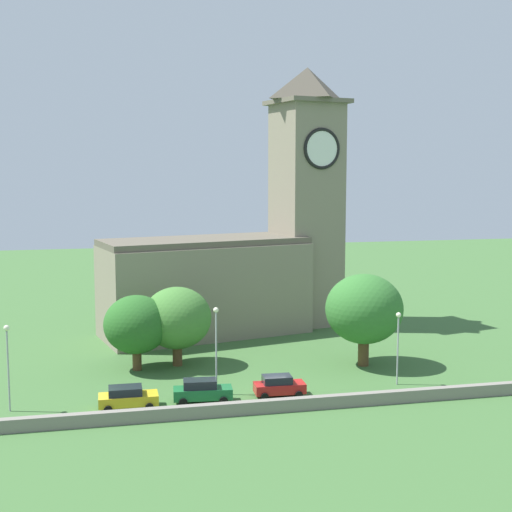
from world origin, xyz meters
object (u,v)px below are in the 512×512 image
at_px(streetlamp_west_mid, 216,337).
at_px(tree_by_tower, 364,309).
at_px(church, 245,250).
at_px(streetlamp_west_end, 8,354).
at_px(tree_riverside_west, 136,325).
at_px(car_yellow, 128,397).
at_px(car_green, 202,391).
at_px(streetlamp_central, 398,336).
at_px(tree_churchyard, 177,318).
at_px(car_red, 279,386).

bearing_deg(streetlamp_west_mid, tree_by_tower, 20.36).
distance_m(church, streetlamp_west_end, 33.52).
bearing_deg(tree_riverside_west, streetlamp_west_end, -137.47).
relative_size(church, car_yellow, 6.57).
xyz_separation_m(car_green, streetlamp_central, (17.10, 1.03, 3.34)).
bearing_deg(tree_churchyard, tree_by_tower, -12.71).
bearing_deg(tree_churchyard, streetlamp_central, -29.77).
bearing_deg(tree_by_tower, tree_churchyard, 167.29).
height_order(streetlamp_west_mid, streetlamp_central, streetlamp_west_mid).
height_order(car_yellow, car_green, car_green).
relative_size(streetlamp_west_mid, tree_riverside_west, 1.04).
relative_size(car_yellow, streetlamp_west_mid, 0.63).
xyz_separation_m(streetlamp_west_mid, tree_riverside_west, (-5.96, 8.73, -0.57)).
height_order(streetlamp_central, tree_churchyard, tree_churchyard).
xyz_separation_m(car_green, tree_by_tower, (16.45, 7.34, 4.47)).
bearing_deg(streetlamp_west_mid, car_yellow, -165.38).
bearing_deg(streetlamp_central, church, 109.52).
height_order(car_yellow, streetlamp_west_end, streetlamp_west_end).
height_order(car_green, tree_by_tower, tree_by_tower).
height_order(car_green, tree_churchyard, tree_churchyard).
bearing_deg(streetlamp_west_end, car_green, -4.53).
relative_size(car_yellow, car_green, 0.96).
bearing_deg(car_red, church, 84.52).
height_order(car_green, car_red, car_green).
height_order(car_red, streetlamp_west_end, streetlamp_west_end).
distance_m(streetlamp_west_end, tree_riverside_west, 13.82).
height_order(tree_riverside_west, tree_churchyard, tree_churchyard).
distance_m(car_yellow, tree_churchyard, 12.98).
relative_size(streetlamp_central, tree_riverside_west, 0.90).
xyz_separation_m(streetlamp_central, tree_churchyard, (-17.79, 10.18, 0.27)).
xyz_separation_m(streetlamp_central, tree_riverside_west, (-21.60, 9.47, -0.01)).
distance_m(streetlamp_west_mid, tree_riverside_west, 10.59).
bearing_deg(tree_riverside_west, car_red, -43.57).
bearing_deg(tree_by_tower, streetlamp_west_end, -168.78).
bearing_deg(tree_churchyard, tree_riverside_west, -169.52).
bearing_deg(church, car_yellow, -120.37).
relative_size(car_green, tree_churchyard, 0.64).
xyz_separation_m(car_green, streetlamp_west_end, (-14.69, 1.16, 3.58)).
bearing_deg(car_green, streetlamp_central, 3.46).
xyz_separation_m(car_red, tree_riverside_west, (-10.86, 10.33, 3.40)).
xyz_separation_m(streetlamp_west_end, streetlamp_west_mid, (16.15, 0.61, 0.32)).
bearing_deg(streetlamp_west_mid, tree_churchyard, 102.83).
bearing_deg(streetlamp_west_end, streetlamp_west_mid, 2.18).
bearing_deg(tree_churchyard, car_red, -57.44).
relative_size(car_green, streetlamp_west_end, 0.71).
distance_m(streetlamp_central, tree_by_tower, 6.44).
xyz_separation_m(car_green, tree_churchyard, (-0.69, 11.21, 3.61)).
relative_size(streetlamp_west_end, tree_riverside_west, 0.96).
bearing_deg(car_red, car_green, -178.43).
height_order(streetlamp_west_end, tree_by_tower, tree_by_tower).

